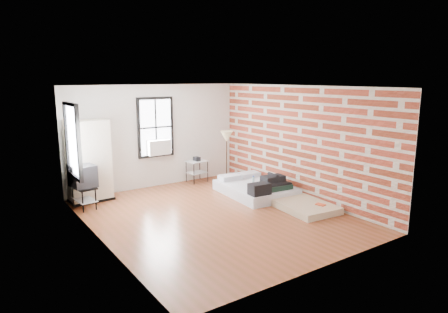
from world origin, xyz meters
TOP-DOWN VIEW (x-y plane):
  - ground at (0.00, 0.00)m, footprint 6.00×6.00m
  - room_shell at (0.23, 0.36)m, footprint 5.02×6.02m
  - mattress_main at (1.74, 0.76)m, footprint 1.61×2.08m
  - mattress_bare at (1.94, -0.37)m, footprint 1.21×2.06m
  - wardrobe at (-1.93, 2.65)m, footprint 1.03×0.63m
  - side_table at (1.14, 2.72)m, footprint 0.60×0.50m
  - floor_lamp at (1.53, 1.77)m, footprint 0.33×0.33m
  - tv_stand at (-2.21, 2.17)m, footprint 0.56×0.76m

SIDE VIEW (x-z plane):
  - ground at x=0.00m, z-range 0.00..0.00m
  - mattress_bare at x=1.94m, z-range -0.08..0.34m
  - mattress_main at x=1.74m, z-range -0.14..0.49m
  - side_table at x=1.14m, z-range 0.13..0.87m
  - tv_stand at x=-2.21m, z-range 0.22..1.24m
  - wardrobe at x=-1.93m, z-range 0.00..1.98m
  - floor_lamp at x=1.53m, z-range 0.55..2.11m
  - room_shell at x=0.23m, z-range 0.33..3.14m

